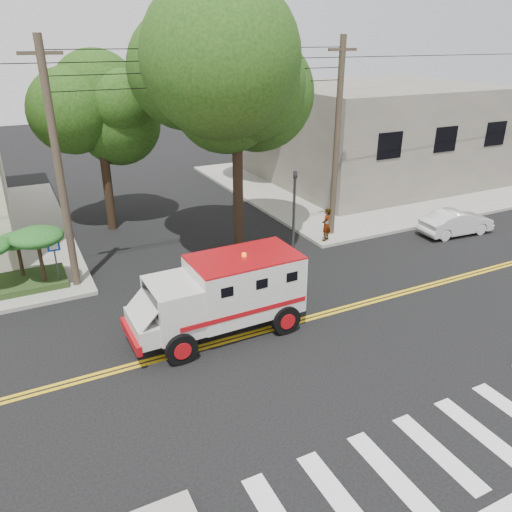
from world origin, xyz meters
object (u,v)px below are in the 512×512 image
pedestrian_a (326,225)px  pedestrian_b (333,195)px  armored_truck (224,292)px  parked_sedan (456,222)px

pedestrian_a → pedestrian_b: size_ratio=0.90×
armored_truck → parked_sedan: size_ratio=1.52×
pedestrian_b → pedestrian_a: bearing=49.1°
parked_sedan → armored_truck: bearing=107.2°
armored_truck → pedestrian_a: 8.79m
pedestrian_a → pedestrian_b: pedestrian_b is taller
armored_truck → pedestrian_b: size_ratio=3.25×
armored_truck → parked_sedan: 13.98m
armored_truck → pedestrian_a: armored_truck is taller
pedestrian_a → parked_sedan: bearing=127.8°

